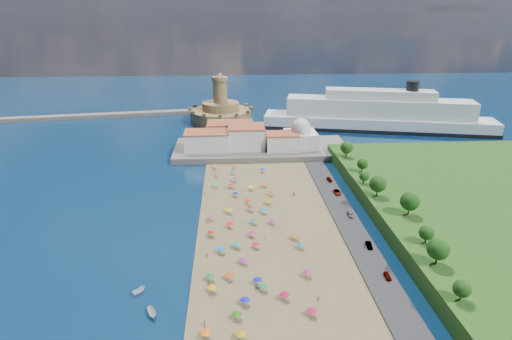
{
  "coord_description": "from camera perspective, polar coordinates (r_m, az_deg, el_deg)",
  "views": [
    {
      "loc": [
        -6.63,
        -139.28,
        70.3
      ],
      "look_at": [
        4.0,
        25.0,
        8.0
      ],
      "focal_mm": 30.0,
      "sensor_mm": 36.0,
      "label": 1
    }
  ],
  "objects": [
    {
      "name": "moored_boats",
      "position": [
        115.73,
        -14.39,
        -16.92
      ],
      "size": [
        8.42,
        13.44,
        1.76
      ],
      "color": "white",
      "rests_on": "ground"
    },
    {
      "name": "waterfront_buildings",
      "position": [
        221.91,
        -2.63,
        4.37
      ],
      "size": [
        57.0,
        29.0,
        11.0
      ],
      "color": "silver",
      "rests_on": "terrace"
    },
    {
      "name": "terrace",
      "position": [
        223.77,
        0.74,
        2.82
      ],
      "size": [
        90.0,
        36.0,
        3.0
      ],
      "primitive_type": "cube",
      "color": "#59544C",
      "rests_on": "ground"
    },
    {
      "name": "hillside_trees",
      "position": [
        154.67,
        17.53,
        -3.09
      ],
      "size": [
        11.86,
        109.49,
        8.16
      ],
      "color": "#382314",
      "rests_on": "hillside"
    },
    {
      "name": "parked_cars",
      "position": [
        161.23,
        12.05,
        -5.07
      ],
      "size": [
        2.45,
        75.13,
        1.45
      ],
      "color": "gray",
      "rests_on": "promenade"
    },
    {
      "name": "breakwater",
      "position": [
        317.61,
        -22.75,
        6.57
      ],
      "size": [
        199.03,
        34.77,
        2.6
      ],
      "primitive_type": "cube",
      "rotation": [
        0.0,
        0.0,
        0.14
      ],
      "color": "#59544C",
      "rests_on": "ground"
    },
    {
      "name": "beach_parasols",
      "position": [
        145.31,
        -1.36,
        -7.25
      ],
      "size": [
        30.98,
        116.95,
        2.2
      ],
      "color": "gray",
      "rests_on": "beach"
    },
    {
      "name": "beachgoers",
      "position": [
        153.47,
        -0.94,
        -6.06
      ],
      "size": [
        37.45,
        104.04,
        1.87
      ],
      "color": "tan",
      "rests_on": "beach"
    },
    {
      "name": "fortress",
      "position": [
        284.54,
        -4.73,
        7.74
      ],
      "size": [
        40.0,
        40.0,
        32.4
      ],
      "color": "#94774A",
      "rests_on": "ground"
    },
    {
      "name": "ground",
      "position": [
        156.16,
        -0.88,
        -6.03
      ],
      "size": [
        700.0,
        700.0,
        0.0
      ],
      "primitive_type": "plane",
      "color": "#071938",
      "rests_on": "ground"
    },
    {
      "name": "cruise_ship",
      "position": [
        273.6,
        15.93,
        6.98
      ],
      "size": [
        140.01,
        50.76,
        30.33
      ],
      "color": "black",
      "rests_on": "ground"
    },
    {
      "name": "jetty",
      "position": [
        256.81,
        -4.78,
        5.05
      ],
      "size": [
        18.0,
        70.0,
        2.4
      ],
      "primitive_type": "cube",
      "color": "#59544C",
      "rests_on": "ground"
    },
    {
      "name": "domed_building",
      "position": [
        222.08,
        5.96,
        4.58
      ],
      "size": [
        16.0,
        16.0,
        15.0
      ],
      "color": "silver",
      "rests_on": "terrace"
    }
  ]
}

